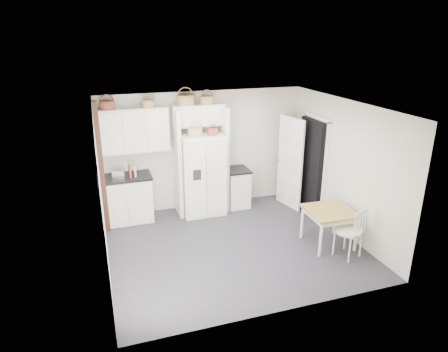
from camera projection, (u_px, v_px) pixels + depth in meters
name	position (u px, v px, depth m)	size (l,w,h in m)	color
floor	(233.00, 245.00, 7.49)	(4.50, 4.50, 0.00)	#232227
ceiling	(234.00, 107.00, 6.60)	(4.50, 4.50, 0.00)	white
wall_back	(204.00, 150.00, 8.83)	(4.50, 4.50, 0.00)	#BBB5A0
wall_left	(101.00, 195.00, 6.39)	(4.00, 4.00, 0.00)	#BBB5A0
wall_right	(343.00, 167.00, 7.70)	(4.00, 4.00, 0.00)	#BBB5A0
refrigerator	(202.00, 174.00, 8.59)	(0.91, 0.73, 1.76)	white
base_cab_left	(126.00, 199.00, 8.33)	(1.03, 0.65, 0.95)	silver
base_cab_right	(237.00, 188.00, 9.06)	(0.48, 0.58, 0.84)	silver
dining_table	(328.00, 227.00, 7.42)	(0.83, 0.83, 0.70)	olive
windsor_chair	(349.00, 231.00, 6.97)	(0.48, 0.43, 0.98)	silver
counter_left	(124.00, 177.00, 8.16)	(1.07, 0.69, 0.04)	black
counter_right	(237.00, 170.00, 8.91)	(0.52, 0.61, 0.04)	black
toaster	(118.00, 174.00, 8.00)	(0.24, 0.14, 0.16)	silver
cookbook_red	(130.00, 171.00, 8.07)	(0.04, 0.16, 0.24)	#AC3124
cookbook_cream	(135.00, 171.00, 8.10)	(0.03, 0.15, 0.23)	beige
basket_upper_a	(107.00, 105.00, 7.72)	(0.28, 0.28, 0.16)	brown
basket_upper_c	(148.00, 103.00, 7.96)	(0.25, 0.25, 0.14)	olive
basket_bridge_a	(186.00, 100.00, 8.17)	(0.36, 0.36, 0.20)	olive
basket_bridge_b	(207.00, 100.00, 8.31)	(0.29, 0.29, 0.16)	olive
basket_fridge_a	(195.00, 132.00, 8.13)	(0.30, 0.30, 0.16)	olive
basket_fridge_b	(213.00, 132.00, 8.25)	(0.23, 0.23, 0.12)	brown
upper_cabinet	(134.00, 130.00, 8.04)	(1.40, 0.34, 0.90)	silver
bridge_cabinet	(198.00, 115.00, 8.36)	(1.12, 0.34, 0.45)	silver
fridge_panel_left	(177.00, 163.00, 8.42)	(0.08, 0.60, 2.30)	silver
fridge_panel_right	(223.00, 159.00, 8.72)	(0.08, 0.60, 2.30)	silver
trim_post	(102.00, 169.00, 7.61)	(0.09, 0.09, 2.60)	black
doorway_void	(312.00, 166.00, 8.66)	(0.18, 0.85, 2.05)	black
door_slab	(290.00, 163.00, 8.86)	(0.80, 0.04, 2.05)	white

